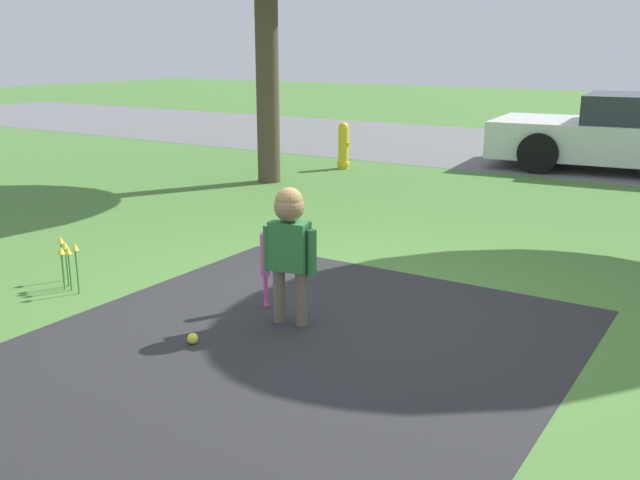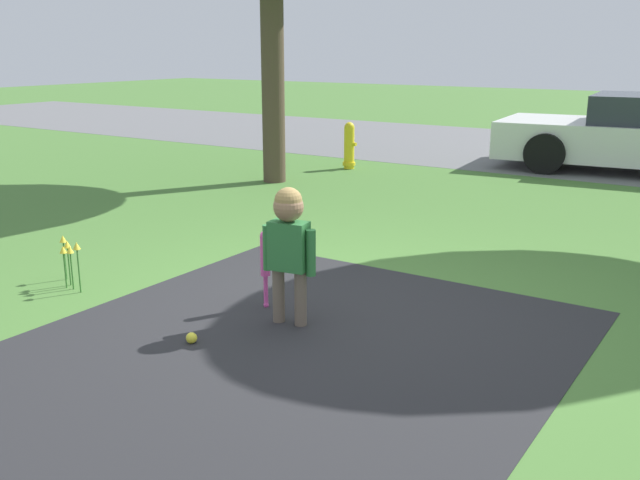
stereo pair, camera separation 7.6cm
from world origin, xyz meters
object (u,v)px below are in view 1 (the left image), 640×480
object	(u,v)px
child	(289,237)
sports_ball	(193,339)
fire_hydrant	(343,146)
baseball_bat	(265,258)

from	to	relation	value
child	sports_ball	distance (m)	0.96
sports_ball	fire_hydrant	bearing A→B (deg)	112.53
baseball_bat	sports_ball	xyz separation A→B (m)	(-0.00, -0.83, -0.35)
child	baseball_bat	world-z (taller)	child
baseball_bat	child	bearing A→B (deg)	-26.38
baseball_bat	fire_hydrant	distance (m)	6.51
child	fire_hydrant	world-z (taller)	child
child	sports_ball	bearing A→B (deg)	-127.29
sports_ball	fire_hydrant	world-z (taller)	fire_hydrant
baseball_bat	fire_hydrant	bearing A→B (deg)	115.33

